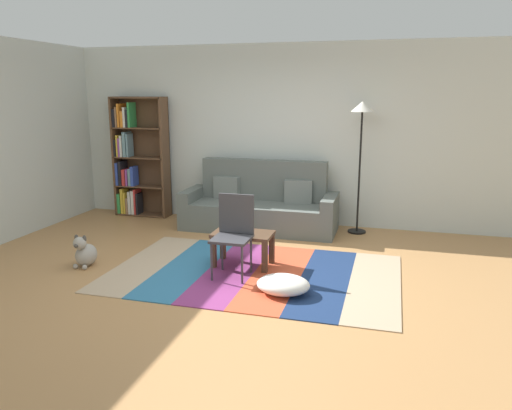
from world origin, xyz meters
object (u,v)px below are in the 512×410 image
object	(u,v)px
bookshelf	(135,160)
pouf	(283,285)
folding_chair	(234,228)
standing_lamp	(362,124)
dog	(85,253)
couch	(260,206)
coffee_table	(243,240)
tv_remote	(247,234)

from	to	relation	value
bookshelf	pouf	world-z (taller)	bookshelf
folding_chair	standing_lamp	bearing A→B (deg)	86.56
pouf	dog	size ratio (longest dim) A/B	1.36
couch	coffee_table	bearing A→B (deg)	-81.83
coffee_table	standing_lamp	distance (m)	2.48
bookshelf	tv_remote	distance (m)	3.23
pouf	folding_chair	world-z (taller)	folding_chair
coffee_table	tv_remote	size ratio (longest dim) A/B	4.60
tv_remote	dog	bearing A→B (deg)	-174.08
tv_remote	folding_chair	distance (m)	0.27
bookshelf	standing_lamp	size ratio (longest dim) A/B	1.03
coffee_table	dog	size ratio (longest dim) A/B	1.73
pouf	dog	xyz separation A→B (m)	(-2.40, 0.18, 0.06)
couch	folding_chair	distance (m)	1.96
bookshelf	standing_lamp	world-z (taller)	bookshelf
pouf	tv_remote	bearing A→B (deg)	132.36
bookshelf	dog	size ratio (longest dim) A/B	4.83
bookshelf	folding_chair	bearing A→B (deg)	-42.59
dog	tv_remote	world-z (taller)	tv_remote
couch	standing_lamp	world-z (taller)	standing_lamp
coffee_table	standing_lamp	bearing A→B (deg)	56.91
dog	couch	bearing A→B (deg)	54.37
couch	bookshelf	distance (m)	2.28
pouf	bookshelf	bearing A→B (deg)	139.56
pouf	folding_chair	size ratio (longest dim) A/B	0.60
couch	coffee_table	xyz separation A→B (m)	(0.23, -1.64, -0.02)
dog	standing_lamp	bearing A→B (deg)	38.12
couch	pouf	world-z (taller)	couch
dog	folding_chair	distance (m)	1.81
bookshelf	tv_remote	bearing A→B (deg)	-38.55
dog	pouf	bearing A→B (deg)	-4.32
pouf	couch	bearing A→B (deg)	110.50
standing_lamp	bookshelf	bearing A→B (deg)	178.18
coffee_table	folding_chair	distance (m)	0.37
standing_lamp	folding_chair	world-z (taller)	standing_lamp
pouf	tv_remote	world-z (taller)	tv_remote
standing_lamp	tv_remote	xyz separation A→B (m)	(-1.11, -1.87, -1.14)
dog	folding_chair	xyz separation A→B (m)	(1.76, 0.21, 0.37)
dog	standing_lamp	world-z (taller)	standing_lamp
couch	dog	xyz separation A→B (m)	(-1.54, -2.14, -0.18)
coffee_table	couch	bearing A→B (deg)	98.17
dog	bookshelf	bearing A→B (deg)	105.11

